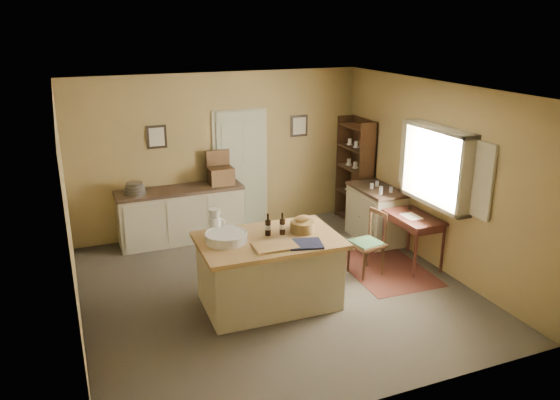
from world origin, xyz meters
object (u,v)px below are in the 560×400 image
(desk_chair, at_px, (366,244))
(sideboard, at_px, (182,213))
(writing_desk, at_px, (414,222))
(right_cabinet, at_px, (375,214))
(shelving_unit, at_px, (357,171))
(work_island, at_px, (268,269))

(desk_chair, bearing_deg, sideboard, 125.87)
(writing_desk, relative_size, desk_chair, 0.98)
(sideboard, height_order, desk_chair, sideboard)
(sideboard, height_order, right_cabinet, sideboard)
(right_cabinet, xyz_separation_m, shelving_unit, (0.15, 0.91, 0.48))
(writing_desk, bearing_deg, work_island, -172.66)
(work_island, distance_m, writing_desk, 2.44)
(writing_desk, height_order, desk_chair, desk_chair)
(sideboard, bearing_deg, writing_desk, -36.57)
(sideboard, height_order, shelving_unit, shelving_unit)
(sideboard, bearing_deg, work_island, -77.37)
(work_island, xyz_separation_m, desk_chair, (1.61, 0.29, -0.02))
(work_island, relative_size, right_cabinet, 1.71)
(work_island, height_order, writing_desk, work_island)
(sideboard, relative_size, writing_desk, 2.28)
(right_cabinet, bearing_deg, work_island, -150.76)
(work_island, relative_size, shelving_unit, 0.96)
(work_island, relative_size, desk_chair, 1.97)
(desk_chair, bearing_deg, writing_desk, -6.60)
(desk_chair, relative_size, right_cabinet, 0.87)
(work_island, height_order, right_cabinet, work_island)
(work_island, bearing_deg, sideboard, 104.12)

